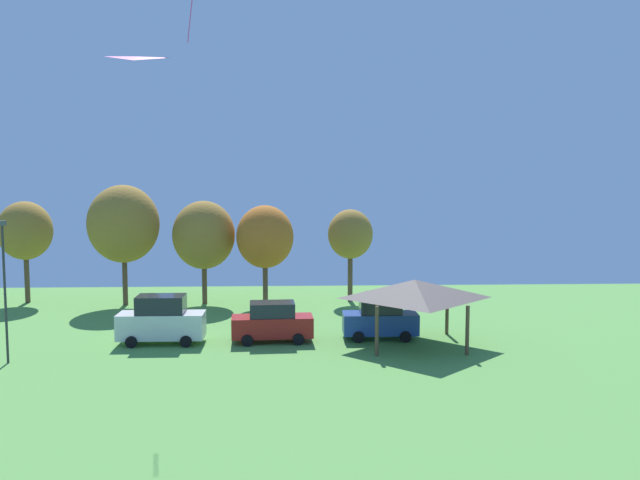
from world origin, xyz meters
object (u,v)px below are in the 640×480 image
at_px(kite_flying_0, 134,78).
at_px(treeline_tree_3, 204,235).
at_px(parked_car_third_from_left, 380,319).
at_px(parked_car_second_from_left, 272,322).
at_px(park_pavilion, 415,289).
at_px(treeline_tree_2, 123,224).
at_px(light_post_1, 5,284).
at_px(treeline_tree_4, 265,237).
at_px(treeline_tree_1, 25,231).
at_px(treeline_tree_5, 350,235).
at_px(parked_car_leftmost, 161,320).

distance_m(kite_flying_0, treeline_tree_3, 22.10).
bearing_deg(parked_car_third_from_left, parked_car_second_from_left, -175.24).
bearing_deg(park_pavilion, treeline_tree_2, 147.03).
bearing_deg(park_pavilion, light_post_1, -172.08).
bearing_deg(kite_flying_0, parked_car_second_from_left, 59.67).
bearing_deg(parked_car_second_from_left, kite_flying_0, -123.77).
height_order(park_pavilion, treeline_tree_4, treeline_tree_4).
distance_m(treeline_tree_1, treeline_tree_4, 17.51).
bearing_deg(parked_car_third_from_left, treeline_tree_2, 148.15).
xyz_separation_m(park_pavilion, light_post_1, (-20.77, -2.89, 0.87)).
distance_m(treeline_tree_1, treeline_tree_5, 23.58).
distance_m(treeline_tree_1, treeline_tree_2, 7.48).
height_order(treeline_tree_2, treeline_tree_5, treeline_tree_2).
bearing_deg(light_post_1, treeline_tree_4, 49.49).
distance_m(kite_flying_0, park_pavilion, 18.40).
relative_size(parked_car_second_from_left, light_post_1, 0.65).
distance_m(parked_car_leftmost, treeline_tree_4, 12.38).
bearing_deg(parked_car_leftmost, kite_flying_0, -84.62).
height_order(parked_car_second_from_left, treeline_tree_5, treeline_tree_5).
bearing_deg(park_pavilion, parked_car_third_from_left, 141.72).
distance_m(parked_car_second_from_left, treeline_tree_5, 13.69).
relative_size(light_post_1, treeline_tree_1, 0.96).
relative_size(treeline_tree_3, treeline_tree_5, 1.10).
distance_m(parked_car_third_from_left, treeline_tree_4, 12.73).
xyz_separation_m(parked_car_second_from_left, park_pavilion, (7.80, -0.89, 1.97)).
bearing_deg(treeline_tree_1, treeline_tree_2, -9.30).
xyz_separation_m(kite_flying_0, treeline_tree_1, (-12.95, 21.38, -7.96)).
distance_m(park_pavilion, treeline_tree_3, 18.11).
xyz_separation_m(parked_car_second_from_left, treeline_tree_3, (-5.24, 11.53, 3.86)).
distance_m(kite_flying_0, parked_car_leftmost, 14.86).
height_order(park_pavilion, light_post_1, light_post_1).
xyz_separation_m(treeline_tree_3, treeline_tree_4, (4.44, -1.08, -0.05)).
height_order(treeline_tree_1, treeline_tree_3, treeline_tree_3).
height_order(parked_car_second_from_left, treeline_tree_2, treeline_tree_2).
relative_size(parked_car_second_from_left, treeline_tree_1, 0.62).
bearing_deg(parked_car_third_from_left, park_pavilion, -37.74).
xyz_separation_m(treeline_tree_1, treeline_tree_4, (17.40, -1.95, -0.32)).
distance_m(parked_car_leftmost, light_post_1, 8.21).
relative_size(kite_flying_0, treeline_tree_5, 0.31).
bearing_deg(treeline_tree_3, park_pavilion, -43.61).
height_order(light_post_1, treeline_tree_3, treeline_tree_3).
height_order(kite_flying_0, light_post_1, kite_flying_0).
bearing_deg(treeline_tree_4, treeline_tree_5, 14.10).
distance_m(park_pavilion, light_post_1, 20.99).
bearing_deg(treeline_tree_2, parked_car_leftmost, -67.30).
distance_m(parked_car_leftmost, treeline_tree_3, 12.26).
xyz_separation_m(parked_car_third_from_left, treeline_tree_4, (-6.90, 10.00, 3.79)).
xyz_separation_m(kite_flying_0, park_pavilion, (13.06, 8.09, -10.13)).
height_order(parked_car_third_from_left, treeline_tree_3, treeline_tree_3).
bearing_deg(parked_car_third_from_left, treeline_tree_4, 125.15).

